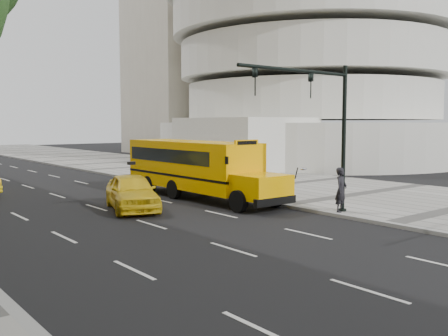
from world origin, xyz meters
TOP-DOWN VIEW (x-y plane):
  - ground at (0.00, 0.00)m, footprint 140.00×140.00m
  - sidewalk_museum at (12.00, 0.00)m, footprint 12.00×140.00m
  - curb_museum at (6.00, 0.00)m, footprint 0.30×140.00m
  - guggenheim at (29.37, 18.51)m, footprint 33.20×42.20m
  - school_bus at (4.50, -0.28)m, footprint 2.96×11.56m
  - taxi_near at (0.03, -1.58)m, footprint 3.41×5.25m
  - pedestrian at (6.39, -8.44)m, footprint 0.80×0.63m
  - traffic_signal at (5.19, -8.36)m, footprint 6.18×0.36m

SIDE VIEW (x-z plane):
  - ground at x=0.00m, z-range 0.00..0.00m
  - sidewalk_museum at x=12.00m, z-range 0.00..0.15m
  - curb_museum at x=6.00m, z-range 0.00..0.15m
  - taxi_near at x=0.03m, z-range 0.00..1.66m
  - pedestrian at x=6.39m, z-range 0.15..2.07m
  - school_bus at x=4.50m, z-range 0.17..3.36m
  - traffic_signal at x=5.19m, z-range 0.89..7.29m
  - guggenheim at x=29.37m, z-range -3.92..31.08m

